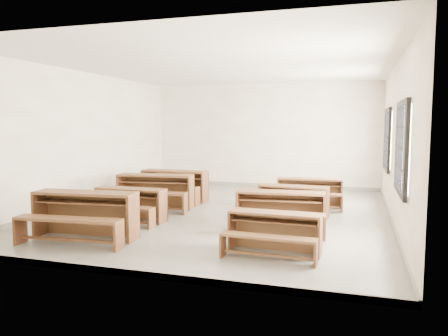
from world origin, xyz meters
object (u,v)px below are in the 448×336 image
(desk_set_2, at_px, (155,189))
(desk_set_3, at_px, (174,183))
(desk_set_5, at_px, (280,208))
(desk_set_6, at_px, (293,199))
(desk_set_7, at_px, (309,191))
(desk_set_0, at_px, (84,212))
(desk_set_1, at_px, (129,202))
(desk_set_4, at_px, (274,230))

(desk_set_2, distance_m, desk_set_3, 1.08)
(desk_set_3, distance_m, desk_set_5, 3.93)
(desk_set_6, height_order, desk_set_7, desk_set_7)
(desk_set_6, bearing_deg, desk_set_3, 167.48)
(desk_set_5, relative_size, desk_set_7, 1.08)
(desk_set_0, xyz_separation_m, desk_set_1, (0.06, 1.45, -0.08))
(desk_set_1, bearing_deg, desk_set_6, 26.14)
(desk_set_3, bearing_deg, desk_set_6, -16.33)
(desk_set_3, height_order, desk_set_7, desk_set_3)
(desk_set_0, xyz_separation_m, desk_set_7, (3.38, 4.04, -0.08))
(desk_set_1, relative_size, desk_set_2, 0.81)
(desk_set_0, xyz_separation_m, desk_set_5, (3.12, 1.54, -0.05))
(desk_set_1, xyz_separation_m, desk_set_7, (3.32, 2.59, 0.01))
(desk_set_1, distance_m, desk_set_6, 3.39)
(desk_set_2, distance_m, desk_set_4, 4.27)
(desk_set_0, relative_size, desk_set_4, 1.31)
(desk_set_4, height_order, desk_set_6, desk_set_6)
(desk_set_1, bearing_deg, desk_set_5, 3.79)
(desk_set_1, relative_size, desk_set_6, 0.98)
(desk_set_4, relative_size, desk_set_7, 0.92)
(desk_set_1, distance_m, desk_set_2, 1.37)
(desk_set_4, xyz_separation_m, desk_set_5, (-0.15, 1.43, 0.06))
(desk_set_1, xyz_separation_m, desk_set_4, (3.21, -1.33, -0.02))
(desk_set_4, bearing_deg, desk_set_6, 94.44)
(desk_set_0, height_order, desk_set_4, desk_set_0)
(desk_set_0, height_order, desk_set_3, desk_set_0)
(desk_set_4, relative_size, desk_set_5, 0.85)
(desk_set_6, bearing_deg, desk_set_4, -82.04)
(desk_set_6, xyz_separation_m, desk_set_7, (0.22, 1.21, 0.01))
(desk_set_4, distance_m, desk_set_5, 1.44)
(desk_set_7, bearing_deg, desk_set_6, -104.71)
(desk_set_6, bearing_deg, desk_set_7, 85.21)
(desk_set_3, bearing_deg, desk_set_2, -88.48)
(desk_set_2, height_order, desk_set_5, desk_set_2)
(desk_set_0, distance_m, desk_set_2, 2.81)
(desk_set_1, relative_size, desk_set_4, 1.06)
(desk_set_7, bearing_deg, desk_set_5, -100.24)
(desk_set_0, relative_size, desk_set_6, 1.22)
(desk_set_4, bearing_deg, desk_set_0, -175.81)
(desk_set_1, relative_size, desk_set_5, 0.89)
(desk_set_1, distance_m, desk_set_7, 4.21)
(desk_set_2, relative_size, desk_set_3, 1.06)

